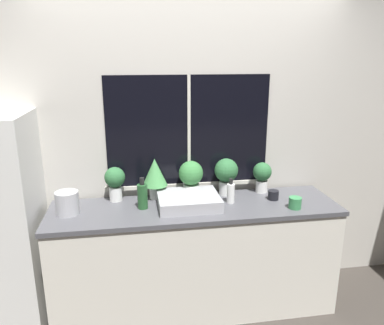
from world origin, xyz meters
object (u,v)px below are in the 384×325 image
(potted_plant_left, at_px, (155,174))
(potted_plant_right, at_px, (226,173))
(mug_black, at_px, (273,195))
(potted_plant_far_right, at_px, (262,175))
(bottle_tall, at_px, (142,196))
(potted_plant_far_left, at_px, (115,181))
(kettle, at_px, (67,202))
(mug_green, at_px, (295,203))
(sink, at_px, (188,200))
(potted_plant_center, at_px, (191,176))
(soap_bottle, at_px, (231,193))

(potted_plant_left, xyz_separation_m, potted_plant_right, (0.59, 0.00, -0.02))
(potted_plant_left, relative_size, mug_black, 3.89)
(potted_plant_far_right, distance_m, bottle_tall, 1.03)
(mug_black, bearing_deg, bottle_tall, -179.45)
(potted_plant_far_left, height_order, kettle, potted_plant_far_left)
(potted_plant_far_left, xyz_separation_m, mug_green, (1.34, -0.38, -0.12))
(sink, distance_m, kettle, 0.89)
(potted_plant_center, relative_size, mug_black, 3.50)
(mug_green, bearing_deg, potted_plant_far_left, 164.19)
(sink, height_order, potted_plant_right, potted_plant_right)
(mug_green, height_order, kettle, kettle)
(kettle, bearing_deg, bottle_tall, 1.56)
(potted_plant_right, bearing_deg, potted_plant_far_right, 0.00)
(potted_plant_center, xyz_separation_m, soap_bottle, (0.29, -0.19, -0.09))
(potted_plant_right, bearing_deg, mug_green, -40.70)
(sink, distance_m, mug_black, 0.69)
(bottle_tall, distance_m, mug_green, 1.15)
(potted_plant_center, relative_size, potted_plant_far_right, 1.16)
(potted_plant_left, bearing_deg, sink, -40.26)
(bottle_tall, height_order, mug_green, bottle_tall)
(potted_plant_far_left, height_order, potted_plant_far_right, potted_plant_far_left)
(mug_green, bearing_deg, potted_plant_center, 152.69)
(sink, bearing_deg, potted_plant_left, 139.74)
(soap_bottle, xyz_separation_m, bottle_tall, (-0.69, -0.00, 0.02))
(potted_plant_far_left, relative_size, bottle_tall, 1.14)
(potted_plant_center, xyz_separation_m, mug_green, (0.74, -0.38, -0.13))
(potted_plant_far_left, relative_size, mug_black, 3.24)
(potted_plant_right, distance_m, potted_plant_far_right, 0.31)
(potted_plant_far_left, bearing_deg, potted_plant_far_right, 0.00)
(bottle_tall, bearing_deg, mug_green, -9.40)
(potted_plant_left, height_order, kettle, potted_plant_left)
(sink, distance_m, potted_plant_center, 0.25)
(bottle_tall, xyz_separation_m, mug_green, (1.14, -0.19, -0.06))
(potted_plant_far_left, distance_m, bottle_tall, 0.29)
(mug_black, bearing_deg, potted_plant_center, 164.15)
(potted_plant_left, distance_m, mug_green, 1.11)
(potted_plant_far_right, height_order, mug_green, potted_plant_far_right)
(potted_plant_right, bearing_deg, potted_plant_left, 180.00)
(potted_plant_far_right, bearing_deg, soap_bottle, -149.48)
(potted_plant_right, height_order, mug_black, potted_plant_right)
(potted_plant_far_right, relative_size, mug_green, 2.72)
(mug_green, relative_size, kettle, 0.50)
(sink, relative_size, kettle, 2.47)
(potted_plant_center, bearing_deg, mug_green, -27.31)
(potted_plant_far_right, height_order, soap_bottle, potted_plant_far_right)
(potted_plant_far_right, xyz_separation_m, mug_black, (0.04, -0.18, -0.12))
(potted_plant_left, distance_m, mug_black, 0.97)
(bottle_tall, distance_m, mug_black, 1.04)
(mug_green, bearing_deg, bottle_tall, 170.60)
(kettle, bearing_deg, potted_plant_left, 17.58)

